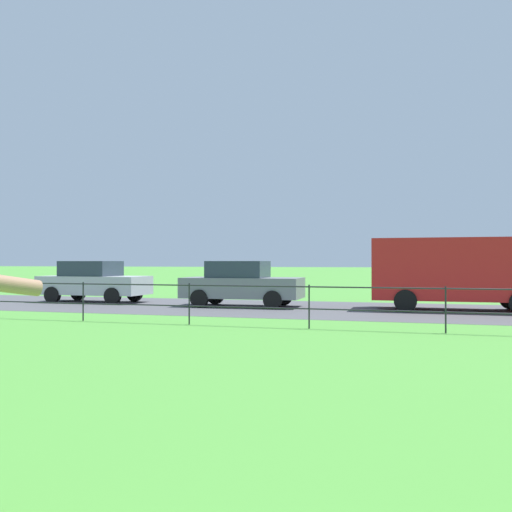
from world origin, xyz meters
name	(u,v)px	position (x,y,z in m)	size (l,w,h in m)	color
street_strip	(341,309)	(0.00, 19.61, 0.00)	(80.00, 6.73, 0.01)	#4C4C51
park_fence	(309,299)	(0.00, 14.34, 0.66)	(29.48, 0.04, 1.00)	#232328
car_silver_far_left	(94,281)	(-9.32, 20.21, 0.78)	(4.00, 1.82, 1.54)	#B7BABF
car_grey_right	(241,284)	(-3.39, 19.85, 0.78)	(4.04, 1.89, 1.54)	slate
panel_van_far_right	(457,270)	(3.50, 20.20, 1.27)	(5.02, 2.13, 2.24)	red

